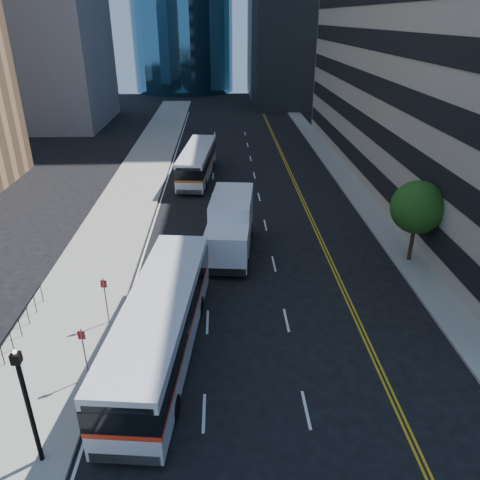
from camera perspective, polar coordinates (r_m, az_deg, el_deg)
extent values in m
plane|color=black|center=(22.53, 5.05, -12.67)|extent=(160.00, 160.00, 0.00)
cube|color=gray|center=(45.40, -12.25, 7.24)|extent=(5.00, 90.00, 0.15)
cube|color=gray|center=(46.21, 12.51, 7.53)|extent=(2.00, 90.00, 0.15)
cylinder|color=#332114|center=(30.78, 20.16, -0.39)|extent=(0.24, 0.24, 2.20)
sphere|color=#1C4313|center=(29.87, 20.84, 3.75)|extent=(3.20, 3.20, 3.20)
cylinder|color=black|center=(17.58, -24.18, -18.76)|extent=(0.16, 0.16, 4.20)
cube|color=black|center=(16.16, -25.64, -12.86)|extent=(0.28, 0.28, 0.36)
cube|color=silver|center=(21.65, -9.43, -11.72)|extent=(3.88, 12.39, 1.12)
cube|color=red|center=(21.26, -9.56, -10.30)|extent=(3.90, 12.41, 0.22)
cube|color=black|center=(20.94, -9.67, -9.06)|extent=(3.90, 12.41, 0.91)
cube|color=silver|center=(20.53, -9.82, -7.31)|extent=(3.88, 12.39, 0.51)
cylinder|color=black|center=(19.57, -15.34, -18.79)|extent=(0.41, 1.04, 1.02)
cylinder|color=black|center=(19.01, -8.04, -19.58)|extent=(0.41, 1.04, 1.02)
cylinder|color=black|center=(24.72, -10.51, -7.75)|extent=(0.41, 1.04, 1.02)
cylinder|color=black|center=(24.28, -4.94, -8.05)|extent=(0.41, 1.04, 1.02)
cube|color=white|center=(45.05, -5.17, 8.58)|extent=(3.43, 11.21, 1.01)
cube|color=#C85812|center=(44.88, -5.20, 9.31)|extent=(3.45, 11.23, 0.20)
cube|color=black|center=(44.74, -5.23, 9.93)|extent=(3.45, 11.23, 0.83)
cube|color=white|center=(44.56, -5.27, 10.79)|extent=(3.43, 11.21, 0.46)
cylinder|color=black|center=(42.22, -7.22, 6.79)|extent=(0.36, 0.94, 0.92)
cylinder|color=black|center=(41.89, -4.31, 6.77)|extent=(0.36, 0.94, 0.92)
cylinder|color=black|center=(48.10, -5.96, 9.19)|extent=(0.36, 0.94, 0.92)
cylinder|color=black|center=(47.81, -3.38, 9.18)|extent=(0.36, 0.94, 0.92)
cube|color=silver|center=(27.63, -1.63, -1.05)|extent=(2.78, 2.59, 2.22)
cube|color=black|center=(26.55, -1.85, -1.20)|extent=(2.33, 0.31, 1.16)
cube|color=silver|center=(30.72, -0.99, 3.10)|extent=(3.08, 5.32, 2.75)
cube|color=black|center=(30.32, -1.16, -0.51)|extent=(2.69, 7.15, 0.26)
cylinder|color=black|center=(28.05, -3.99, -3.04)|extent=(0.41, 1.04, 1.02)
cylinder|color=black|center=(27.84, 0.71, -3.20)|extent=(0.41, 1.04, 1.02)
cylinder|color=black|center=(32.75, -2.77, 1.38)|extent=(0.41, 1.04, 1.02)
cylinder|color=black|center=(32.57, 1.25, 1.27)|extent=(0.41, 1.04, 1.02)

